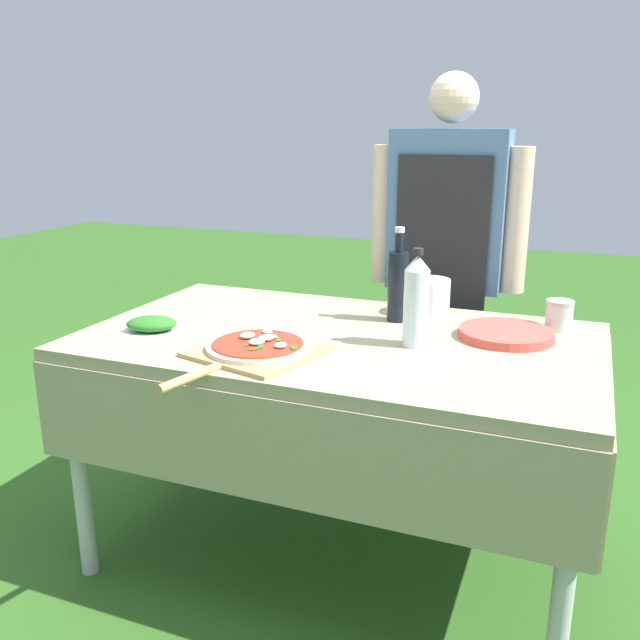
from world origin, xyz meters
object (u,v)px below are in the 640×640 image
at_px(person_cook, 446,251).
at_px(sauce_jar, 559,317).
at_px(plate_stack, 506,334).
at_px(herb_container, 152,325).
at_px(mixing_tub, 429,297).
at_px(oil_bottle, 398,284).
at_px(water_bottle, 416,300).
at_px(pizza_on_peel, 256,349).
at_px(prep_table, 338,363).

distance_m(person_cook, sauce_jar, 0.56).
distance_m(plate_stack, sauce_jar, 0.20).
distance_m(herb_container, mixing_tub, 0.88).
relative_size(herb_container, sauce_jar, 2.32).
xyz_separation_m(oil_bottle, water_bottle, (0.11, -0.23, 0.01)).
bearing_deg(oil_bottle, herb_container, -148.49).
distance_m(oil_bottle, mixing_tub, 0.15).
xyz_separation_m(herb_container, sauce_jar, (1.12, 0.48, 0.02)).
relative_size(oil_bottle, plate_stack, 1.07).
xyz_separation_m(water_bottle, sauce_jar, (0.36, 0.31, -0.09)).
relative_size(herb_container, mixing_tub, 1.54).
xyz_separation_m(pizza_on_peel, sauce_jar, (0.74, 0.54, 0.03)).
xyz_separation_m(oil_bottle, sauce_jar, (0.48, 0.09, -0.08)).
xyz_separation_m(prep_table, plate_stack, (0.46, 0.15, 0.10)).
height_order(prep_table, herb_container, herb_container).
height_order(herb_container, mixing_tub, mixing_tub).
height_order(prep_table, water_bottle, water_bottle).
bearing_deg(water_bottle, mixing_tub, 96.64).
height_order(oil_bottle, mixing_tub, oil_bottle).
distance_m(person_cook, mixing_tub, 0.34).
height_order(prep_table, sauce_jar, sauce_jar).
bearing_deg(sauce_jar, plate_stack, -133.29).
bearing_deg(prep_table, sauce_jar, 26.72).
bearing_deg(prep_table, oil_bottle, 61.30).
bearing_deg(herb_container, plate_stack, 18.79).
height_order(herb_container, sauce_jar, sauce_jar).
relative_size(herb_container, plate_stack, 0.76).
relative_size(pizza_on_peel, mixing_tub, 3.87).
height_order(plate_stack, sauce_jar, sauce_jar).
relative_size(oil_bottle, mixing_tub, 2.17).
xyz_separation_m(person_cook, sauce_jar, (0.42, -0.36, -0.11)).
bearing_deg(plate_stack, sauce_jar, 46.71).
height_order(water_bottle, sauce_jar, water_bottle).
bearing_deg(herb_container, water_bottle, 12.51).
bearing_deg(person_cook, herb_container, 50.74).
height_order(person_cook, water_bottle, person_cook).
bearing_deg(oil_bottle, water_bottle, -63.36).
xyz_separation_m(pizza_on_peel, oil_bottle, (0.27, 0.45, 0.10)).
distance_m(prep_table, water_bottle, 0.31).
bearing_deg(sauce_jar, oil_bottle, -169.86).
distance_m(person_cook, pizza_on_peel, 0.96).
height_order(water_bottle, plate_stack, water_bottle).
distance_m(pizza_on_peel, water_bottle, 0.46).
bearing_deg(herb_container, person_cook, 50.11).
bearing_deg(water_bottle, oil_bottle, 116.64).
height_order(person_cook, pizza_on_peel, person_cook).
distance_m(prep_table, oil_bottle, 0.32).
relative_size(person_cook, water_bottle, 5.49).
relative_size(water_bottle, herb_container, 1.32).
distance_m(prep_table, person_cook, 0.72).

